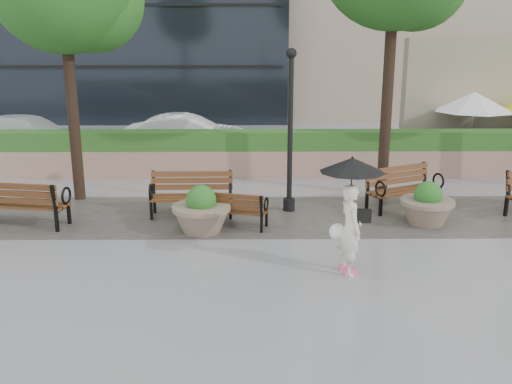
{
  "coord_description": "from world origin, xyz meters",
  "views": [
    {
      "loc": [
        -0.76,
        -9.68,
        4.05
      ],
      "look_at": [
        -0.65,
        1.09,
        1.1
      ],
      "focal_mm": 40.0,
      "sensor_mm": 36.0,
      "label": 1
    }
  ],
  "objects_px": {
    "lamppost": "(290,142)",
    "pedestrian": "(351,204)",
    "bench_2": "(232,216)",
    "car_left": "(29,136)",
    "bench_1": "(192,204)",
    "planter_right": "(427,208)",
    "car_right": "(188,135)",
    "bench_3": "(403,196)",
    "planter_left": "(202,214)",
    "bench_0": "(23,212)"
  },
  "relations": [
    {
      "from": "lamppost",
      "to": "pedestrian",
      "type": "xyz_separation_m",
      "value": [
        0.8,
        -3.69,
        -0.41
      ]
    },
    {
      "from": "bench_2",
      "to": "car_left",
      "type": "distance_m",
      "value": 10.75
    },
    {
      "from": "bench_1",
      "to": "pedestrian",
      "type": "relative_size",
      "value": 0.93
    },
    {
      "from": "bench_2",
      "to": "lamppost",
      "type": "height_order",
      "value": "lamppost"
    },
    {
      "from": "bench_1",
      "to": "planter_right",
      "type": "height_order",
      "value": "bench_1"
    },
    {
      "from": "car_right",
      "to": "bench_1",
      "type": "bearing_deg",
      "value": -171.64
    },
    {
      "from": "car_left",
      "to": "pedestrian",
      "type": "distance_m",
      "value": 14.04
    },
    {
      "from": "bench_1",
      "to": "planter_right",
      "type": "xyz_separation_m",
      "value": [
        5.27,
        -0.65,
        0.08
      ]
    },
    {
      "from": "bench_3",
      "to": "car_right",
      "type": "distance_m",
      "value": 8.79
    },
    {
      "from": "bench_2",
      "to": "planter_left",
      "type": "relative_size",
      "value": 1.31
    },
    {
      "from": "bench_3",
      "to": "lamppost",
      "type": "relative_size",
      "value": 0.52
    },
    {
      "from": "planter_left",
      "to": "car_right",
      "type": "xyz_separation_m",
      "value": [
        -1.15,
        8.23,
        0.3
      ]
    },
    {
      "from": "bench_3",
      "to": "lamppost",
      "type": "height_order",
      "value": "lamppost"
    },
    {
      "from": "bench_2",
      "to": "car_right",
      "type": "bearing_deg",
      "value": -61.25
    },
    {
      "from": "car_right",
      "to": "bench_2",
      "type": "bearing_deg",
      "value": -165.56
    },
    {
      "from": "car_left",
      "to": "bench_2",
      "type": "bearing_deg",
      "value": -128.9
    },
    {
      "from": "car_left",
      "to": "car_right",
      "type": "distance_m",
      "value": 5.53
    },
    {
      "from": "bench_0",
      "to": "bench_2",
      "type": "height_order",
      "value": "bench_0"
    },
    {
      "from": "lamppost",
      "to": "car_right",
      "type": "bearing_deg",
      "value": 114.97
    },
    {
      "from": "bench_3",
      "to": "planter_right",
      "type": "bearing_deg",
      "value": -106.24
    },
    {
      "from": "bench_0",
      "to": "planter_right",
      "type": "relative_size",
      "value": 1.74
    },
    {
      "from": "car_left",
      "to": "car_right",
      "type": "xyz_separation_m",
      "value": [
        5.53,
        0.02,
        0.01
      ]
    },
    {
      "from": "bench_3",
      "to": "lamppost",
      "type": "xyz_separation_m",
      "value": [
        -2.77,
        -0.18,
        1.37
      ]
    },
    {
      "from": "lamppost",
      "to": "car_left",
      "type": "height_order",
      "value": "lamppost"
    },
    {
      "from": "car_right",
      "to": "bench_0",
      "type": "bearing_deg",
      "value": 161.84
    },
    {
      "from": "planter_right",
      "to": "pedestrian",
      "type": "height_order",
      "value": "pedestrian"
    },
    {
      "from": "car_left",
      "to": "car_right",
      "type": "height_order",
      "value": "car_right"
    },
    {
      "from": "car_right",
      "to": "car_left",
      "type": "bearing_deg",
      "value": 91.88
    },
    {
      "from": "planter_right",
      "to": "pedestrian",
      "type": "xyz_separation_m",
      "value": [
        -2.18,
        -2.64,
        0.87
      ]
    },
    {
      "from": "planter_left",
      "to": "car_left",
      "type": "relative_size",
      "value": 0.26
    },
    {
      "from": "bench_0",
      "to": "bench_1",
      "type": "bearing_deg",
      "value": -159.34
    },
    {
      "from": "bench_0",
      "to": "bench_3",
      "type": "height_order",
      "value": "bench_0"
    },
    {
      "from": "bench_1",
      "to": "pedestrian",
      "type": "distance_m",
      "value": 4.61
    },
    {
      "from": "lamppost",
      "to": "bench_1",
      "type": "bearing_deg",
      "value": -169.86
    },
    {
      "from": "lamppost",
      "to": "car_right",
      "type": "distance_m",
      "value": 7.44
    },
    {
      "from": "planter_right",
      "to": "car_left",
      "type": "xyz_separation_m",
      "value": [
        -11.63,
        7.73,
        0.31
      ]
    },
    {
      "from": "planter_right",
      "to": "car_right",
      "type": "height_order",
      "value": "car_right"
    },
    {
      "from": "bench_3",
      "to": "planter_left",
      "type": "relative_size",
      "value": 1.6
    },
    {
      "from": "bench_2",
      "to": "bench_3",
      "type": "distance_m",
      "value": 4.33
    },
    {
      "from": "bench_0",
      "to": "planter_right",
      "type": "distance_m",
      "value": 8.9
    },
    {
      "from": "planter_right",
      "to": "planter_left",
      "type": "bearing_deg",
      "value": -174.36
    },
    {
      "from": "planter_right",
      "to": "bench_2",
      "type": "bearing_deg",
      "value": -178.17
    },
    {
      "from": "bench_0",
      "to": "car_left",
      "type": "relative_size",
      "value": 0.43
    },
    {
      "from": "bench_3",
      "to": "lamppost",
      "type": "distance_m",
      "value": 3.1
    },
    {
      "from": "bench_3",
      "to": "car_left",
      "type": "height_order",
      "value": "car_left"
    },
    {
      "from": "planter_right",
      "to": "lamppost",
      "type": "bearing_deg",
      "value": 160.53
    },
    {
      "from": "car_left",
      "to": "planter_right",
      "type": "bearing_deg",
      "value": -115.42
    },
    {
      "from": "bench_0",
      "to": "bench_3",
      "type": "bearing_deg",
      "value": -161.55
    },
    {
      "from": "pedestrian",
      "to": "bench_2",
      "type": "bearing_deg",
      "value": 28.77
    },
    {
      "from": "bench_2",
      "to": "bench_3",
      "type": "xyz_separation_m",
      "value": [
        4.1,
        1.37,
        0.05
      ]
    }
  ]
}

